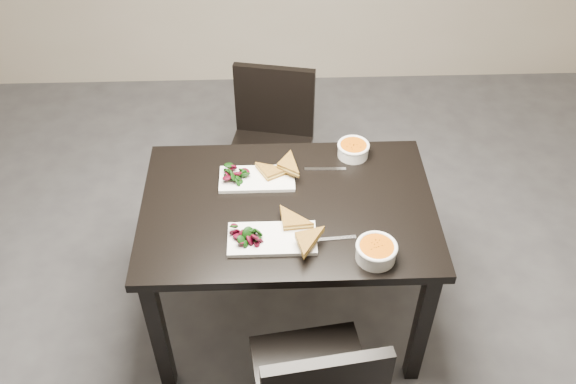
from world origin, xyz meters
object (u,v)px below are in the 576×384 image
object	(u,v)px
chair_far	(271,139)
plate_far	(257,179)
table	(288,222)
soup_bowl_near	(376,251)
soup_bowl_far	(353,149)
plate_near	(272,239)

from	to	relation	value
chair_far	plate_far	distance (m)	0.69
table	soup_bowl_near	world-z (taller)	soup_bowl_near
table	soup_bowl_far	distance (m)	0.45
chair_far	soup_bowl_near	distance (m)	1.18
chair_far	soup_bowl_near	xyz separation A→B (m)	(0.38, -1.08, 0.31)
plate_near	soup_bowl_far	size ratio (longest dim) A/B	2.40
plate_near	soup_bowl_far	distance (m)	0.62
soup_bowl_near	soup_bowl_far	bearing A→B (deg)	91.68
plate_far	plate_near	bearing A→B (deg)	-80.49
soup_bowl_near	soup_bowl_far	world-z (taller)	soup_bowl_near
soup_bowl_near	soup_bowl_far	size ratio (longest dim) A/B	1.10
plate_near	plate_far	xyz separation A→B (m)	(-0.06, 0.35, -0.00)
soup_bowl_near	table	bearing A→B (deg)	136.79
table	chair_far	distance (m)	0.80
chair_far	plate_far	size ratio (longest dim) A/B	2.67
chair_far	table	bearing A→B (deg)	-74.22
plate_near	soup_bowl_near	bearing A→B (deg)	-14.84
table	chair_far	xyz separation A→B (m)	(-0.06, 0.78, -0.17)
plate_near	soup_bowl_near	xyz separation A→B (m)	(0.38, -0.10, 0.03)
chair_far	plate_near	size ratio (longest dim) A/B	2.50
plate_near	table	bearing A→B (deg)	70.86
table	soup_bowl_near	bearing A→B (deg)	-43.21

